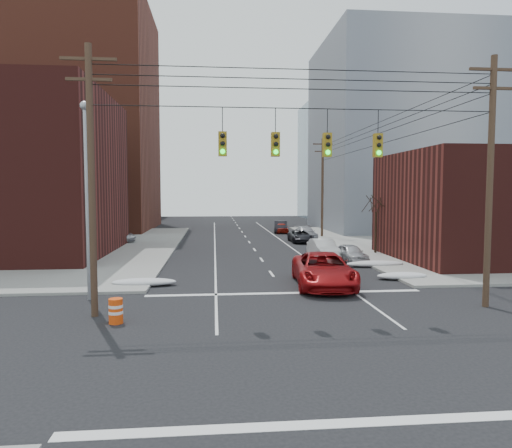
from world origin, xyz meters
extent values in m
plane|color=black|center=(0.00, 0.00, 0.00)|extent=(160.00, 160.00, 0.00)
cube|color=brown|center=(-24.00, 48.00, 15.00)|extent=(24.00, 20.00, 30.00)
cube|color=#461815|center=(-26.00, 74.00, 6.00)|extent=(22.00, 18.00, 12.00)
cube|color=gray|center=(22.00, 44.00, 12.50)|extent=(22.00, 20.00, 25.00)
cube|color=gray|center=(24.00, 70.00, 11.00)|extent=(20.00, 18.00, 22.00)
cube|color=#461815|center=(18.00, 16.00, 4.00)|extent=(16.00, 12.00, 8.00)
cylinder|color=#473323|center=(-8.50, 3.00, 5.50)|extent=(0.28, 0.28, 11.00)
cube|color=#473323|center=(-8.50, 3.00, 10.40)|extent=(2.20, 0.12, 0.12)
cube|color=#473323|center=(-8.50, 3.00, 9.60)|extent=(1.80, 0.12, 0.12)
cylinder|color=#473323|center=(8.50, 3.00, 5.50)|extent=(0.28, 0.28, 11.00)
cube|color=#473323|center=(8.50, 3.00, 10.40)|extent=(2.20, 0.12, 0.12)
cube|color=#473323|center=(8.50, 3.00, 9.60)|extent=(1.80, 0.12, 0.12)
cylinder|color=#473323|center=(8.50, 34.00, 5.50)|extent=(0.28, 0.28, 11.00)
cube|color=#473323|center=(8.50, 34.00, 10.40)|extent=(2.20, 0.12, 0.12)
cube|color=#473323|center=(8.50, 34.00, 9.60)|extent=(1.80, 0.12, 0.12)
cylinder|color=black|center=(0.00, 3.00, 8.60)|extent=(17.00, 0.04, 0.04)
cylinder|color=black|center=(-3.20, 3.00, 8.10)|extent=(0.03, 0.03, 1.00)
cube|color=olive|center=(-3.20, 3.00, 7.10)|extent=(0.35, 0.30, 1.00)
sphere|color=black|center=(-3.20, 2.83, 7.42)|extent=(0.20, 0.20, 0.20)
sphere|color=black|center=(-3.20, 2.83, 7.10)|extent=(0.20, 0.20, 0.20)
sphere|color=#0CE526|center=(-3.20, 2.83, 6.78)|extent=(0.20, 0.20, 0.20)
cylinder|color=black|center=(-1.00, 3.00, 8.10)|extent=(0.03, 0.03, 1.00)
cube|color=olive|center=(-1.00, 3.00, 7.10)|extent=(0.35, 0.30, 1.00)
sphere|color=black|center=(-1.00, 2.83, 7.42)|extent=(0.20, 0.20, 0.20)
sphere|color=black|center=(-1.00, 2.83, 7.10)|extent=(0.20, 0.20, 0.20)
sphere|color=#0CE526|center=(-1.00, 2.83, 6.78)|extent=(0.20, 0.20, 0.20)
cylinder|color=black|center=(1.20, 3.00, 8.10)|extent=(0.03, 0.03, 1.00)
cube|color=olive|center=(1.20, 3.00, 7.10)|extent=(0.35, 0.30, 1.00)
sphere|color=black|center=(1.20, 2.83, 7.42)|extent=(0.20, 0.20, 0.20)
sphere|color=black|center=(1.20, 2.83, 7.10)|extent=(0.20, 0.20, 0.20)
sphere|color=#0CE526|center=(1.20, 2.83, 6.78)|extent=(0.20, 0.20, 0.20)
cylinder|color=black|center=(3.40, 3.00, 8.10)|extent=(0.03, 0.03, 1.00)
cube|color=olive|center=(3.40, 3.00, 7.10)|extent=(0.35, 0.30, 1.00)
sphere|color=black|center=(3.40, 2.83, 7.42)|extent=(0.20, 0.20, 0.20)
sphere|color=black|center=(3.40, 2.83, 7.10)|extent=(0.20, 0.20, 0.20)
sphere|color=#0CE526|center=(3.40, 2.83, 6.78)|extent=(0.20, 0.20, 0.20)
cylinder|color=gray|center=(-9.50, 6.00, 4.50)|extent=(0.18, 0.18, 9.00)
sphere|color=gray|center=(-9.50, 6.00, 9.10)|extent=(0.44, 0.44, 0.44)
cylinder|color=black|center=(9.60, 20.00, 1.75)|extent=(0.20, 0.20, 3.50)
cylinder|color=black|center=(9.98, 20.12, 4.07)|extent=(0.27, 0.82, 1.19)
cylinder|color=black|center=(9.82, 20.57, 4.16)|extent=(1.17, 0.54, 1.38)
cylinder|color=black|center=(9.17, 20.74, 4.19)|extent=(1.44, 1.00, 1.48)
cylinder|color=black|center=(9.20, 20.06, 4.07)|extent=(0.17, 0.84, 1.19)
cylinder|color=black|center=(9.15, 19.58, 4.16)|extent=(0.82, 0.99, 1.40)
cylinder|color=black|center=(9.66, 19.15, 4.19)|extent=(1.74, 0.21, 1.43)
cylinder|color=black|center=(9.93, 19.77, 4.07)|extent=(0.48, 0.73, 1.20)
ellipsoid|color=silver|center=(-7.40, 9.00, 0.21)|extent=(3.50, 1.08, 0.42)
ellipsoid|color=silver|center=(7.40, 9.50, 0.21)|extent=(3.00, 1.08, 0.42)
ellipsoid|color=silver|center=(7.40, 14.00, 0.21)|extent=(4.00, 1.08, 0.42)
imported|color=maroon|center=(2.33, 8.00, 0.90)|extent=(3.56, 6.72, 1.80)
imported|color=silver|center=(6.40, 16.35, 0.65)|extent=(2.01, 3.97, 1.30)
imported|color=silver|center=(4.80, 18.20, 0.74)|extent=(1.73, 4.54, 1.48)
imported|color=black|center=(5.18, 29.43, 0.62)|extent=(2.07, 4.48, 1.24)
imported|color=#A6A5AA|center=(6.40, 32.76, 0.65)|extent=(2.09, 4.61, 1.31)
imported|color=maroon|center=(4.80, 40.09, 0.64)|extent=(1.60, 3.82, 1.29)
imported|color=black|center=(4.80, 40.70, 0.74)|extent=(2.16, 4.64, 1.47)
imported|color=silver|center=(-14.58, 25.25, 0.81)|extent=(4.23, 2.56, 1.32)
imported|color=#ACABB0|center=(-13.46, 30.00, 0.76)|extent=(4.66, 2.75, 1.22)
imported|color=black|center=(-18.49, 25.34, 0.85)|extent=(5.18, 3.14, 1.40)
imported|color=#ACACB0|center=(-16.79, 28.07, 0.84)|extent=(4.37, 3.09, 1.38)
cylinder|color=#E2420B|center=(-7.41, 1.88, 0.49)|extent=(0.64, 0.64, 0.98)
cylinder|color=white|center=(-7.41, 1.88, 0.68)|extent=(0.65, 0.65, 0.12)
cylinder|color=white|center=(-7.41, 1.88, 0.44)|extent=(0.65, 0.65, 0.12)
camera|label=1|loc=(-3.58, -16.03, 5.13)|focal=32.00mm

